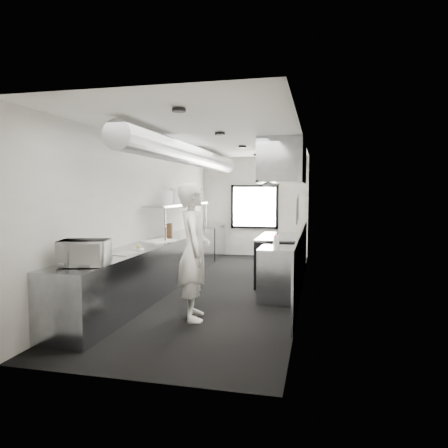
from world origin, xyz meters
The scene contains 35 objects.
floor centered at (0.00, 0.00, 0.00)m, with size 3.00×8.00×0.01m, color black.
ceiling centered at (0.00, 0.00, 2.80)m, with size 3.00×8.00×0.01m, color silver.
wall_back centered at (0.00, 4.00, 1.40)m, with size 3.00×0.02×2.80m, color silver.
wall_front centered at (0.00, -4.00, 1.40)m, with size 3.00×0.02×2.80m, color silver.
wall_left centered at (-1.50, 0.00, 1.40)m, with size 0.02×8.00×2.80m, color silver.
wall_right centered at (1.50, 0.00, 1.40)m, with size 0.02×8.00×2.80m, color silver.
wall_cladding centered at (1.48, 0.30, 0.55)m, with size 0.03×5.50×1.10m, color gray.
hvac_duct centered at (-0.70, 0.40, 2.55)m, with size 0.40×0.40×6.40m, color #919498.
service_window centered at (0.00, 3.96, 1.40)m, with size 1.36×0.05×1.25m.
exhaust_hood centered at (1.10, 0.70, 2.39)m, with size 0.81×2.20×0.88m.
prep_counter centered at (-1.15, -0.50, 0.45)m, with size 0.70×6.00×0.90m, color gray.
pass_shelf centered at (-1.19, 1.00, 1.54)m, with size 0.45×3.00×0.68m.
range centered at (1.04, 0.70, 0.47)m, with size 0.88×1.60×0.94m.
bottle_station centered at (1.15, -0.70, 0.45)m, with size 0.65×0.80×0.90m, color gray.
far_work_table centered at (-1.15, 3.20, 0.45)m, with size 0.70×1.20×0.90m, color gray.
notice_sheet_a centered at (1.47, -1.20, 1.60)m, with size 0.02×0.28×0.38m, color silver.
notice_sheet_b centered at (1.47, -1.55, 1.55)m, with size 0.02×0.28×0.38m, color silver.
line_cook centered at (0.05, -1.99, 0.98)m, with size 0.71×0.47×1.96m, color silver.
microwave centered at (-1.08, -2.97, 1.07)m, with size 0.55×0.42×0.33m, color silver.
deli_tub_a centered at (-1.27, -2.46, 0.95)m, with size 0.13×0.13×0.10m, color #B9C0B1.
deli_tub_b centered at (-1.33, -2.49, 0.95)m, with size 0.14×0.14×0.10m, color #B9C0B1.
newspaper centered at (-1.05, -1.94, 0.90)m, with size 0.31×0.39×0.01m, color beige.
small_plate centered at (-1.05, -1.47, 0.91)m, with size 0.18×0.18×0.01m, color white.
pastry centered at (-1.05, -1.47, 0.95)m, with size 0.08×0.08×0.08m, color tan.
cutting_board centered at (-1.15, -0.35, 0.91)m, with size 0.42×0.56×0.02m, color white.
knife_block centered at (-1.29, 0.62, 1.03)m, with size 0.11×0.23×0.25m, color brown.
plate_stack_a centered at (-1.22, 0.27, 1.71)m, with size 0.24×0.24×0.28m, color white.
plate_stack_b centered at (-1.18, 0.74, 1.74)m, with size 0.26×0.26×0.34m, color white.
plate_stack_c centered at (-1.23, 1.06, 1.75)m, with size 0.25×0.25×0.35m, color white.
plate_stack_d centered at (-1.18, 1.62, 1.76)m, with size 0.25×0.25×0.39m, color white.
squeeze_bottle_a centered at (1.11, -0.96, 1.00)m, with size 0.06×0.06×0.19m, color white.
squeeze_bottle_b centered at (1.12, -0.82, 0.98)m, with size 0.05×0.05×0.16m, color white.
squeeze_bottle_c centered at (1.08, -0.71, 1.00)m, with size 0.06×0.06×0.19m, color white.
squeeze_bottle_d centered at (1.10, -0.50, 0.99)m, with size 0.06×0.06×0.18m, color white.
squeeze_bottle_e centered at (1.09, -0.42, 0.98)m, with size 0.06×0.06×0.17m, color white.
Camera 1 is at (1.79, -7.55, 1.84)m, focal length 32.88 mm.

